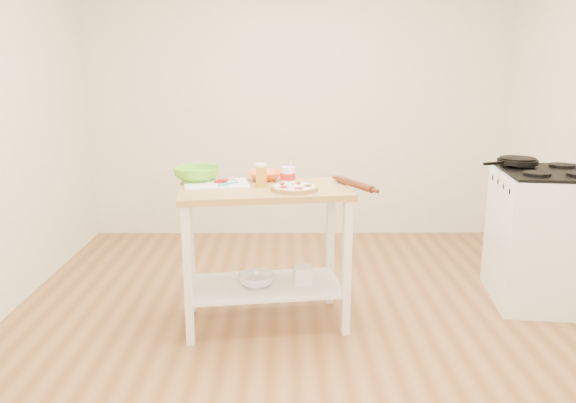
# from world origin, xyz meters

# --- Properties ---
(room_shell) EXTENTS (4.04, 4.54, 2.74)m
(room_shell) POSITION_xyz_m (0.00, 0.00, 1.35)
(room_shell) COLOR #9B6639
(room_shell) RESTS_ON ground
(prep_island) EXTENTS (1.11, 0.70, 0.90)m
(prep_island) POSITION_xyz_m (-0.26, 0.22, 0.64)
(prep_island) COLOR tan
(prep_island) RESTS_ON ground
(gas_stove) EXTENTS (0.72, 0.81, 1.11)m
(gas_stove) POSITION_xyz_m (1.68, 0.56, 0.47)
(gas_stove) COLOR white
(gas_stove) RESTS_ON ground
(skillet) EXTENTS (0.42, 0.28, 0.03)m
(skillet) POSITION_xyz_m (1.52, 0.75, 0.98)
(skillet) COLOR black
(skillet) RESTS_ON gas_stove
(pizza) EXTENTS (0.29, 0.29, 0.05)m
(pizza) POSITION_xyz_m (-0.07, 0.14, 0.92)
(pizza) COLOR tan
(pizza) RESTS_ON prep_island
(cutting_board) EXTENTS (0.45, 0.37, 0.04)m
(cutting_board) POSITION_xyz_m (-0.57, 0.31, 0.91)
(cutting_board) COLOR white
(cutting_board) RESTS_ON prep_island
(spatula) EXTENTS (0.13, 0.12, 0.01)m
(spatula) POSITION_xyz_m (-0.49, 0.26, 0.92)
(spatula) COLOR teal
(spatula) RESTS_ON cutting_board
(knife) EXTENTS (0.27, 0.04, 0.01)m
(knife) POSITION_xyz_m (-0.62, 0.41, 0.92)
(knife) COLOR silver
(knife) RESTS_ON cutting_board
(orange_bowl) EXTENTS (0.26, 0.26, 0.06)m
(orange_bowl) POSITION_xyz_m (-0.26, 0.47, 0.93)
(orange_bowl) COLOR orange
(orange_bowl) RESTS_ON prep_island
(green_bowl) EXTENTS (0.39, 0.39, 0.09)m
(green_bowl) POSITION_xyz_m (-0.70, 0.42, 0.95)
(green_bowl) COLOR #68C824
(green_bowl) RESTS_ON prep_island
(beer_pint) EXTENTS (0.07, 0.07, 0.14)m
(beer_pint) POSITION_xyz_m (-0.28, 0.26, 0.97)
(beer_pint) COLOR gold
(beer_pint) RESTS_ON prep_island
(yogurt_tub) EXTENTS (0.10, 0.10, 0.21)m
(yogurt_tub) POSITION_xyz_m (-0.11, 0.29, 0.96)
(yogurt_tub) COLOR white
(yogurt_tub) RESTS_ON prep_island
(rolling_pin) EXTENTS (0.21, 0.36, 0.04)m
(rolling_pin) POSITION_xyz_m (0.30, 0.21, 0.92)
(rolling_pin) COLOR #582714
(rolling_pin) RESTS_ON prep_island
(shelf_glass_bowl) EXTENTS (0.25, 0.25, 0.08)m
(shelf_glass_bowl) POSITION_xyz_m (-0.31, 0.20, 0.30)
(shelf_glass_bowl) COLOR silver
(shelf_glass_bowl) RESTS_ON prep_island
(shelf_bin) EXTENTS (0.13, 0.13, 0.11)m
(shelf_bin) POSITION_xyz_m (-0.01, 0.24, 0.32)
(shelf_bin) COLOR white
(shelf_bin) RESTS_ON prep_island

